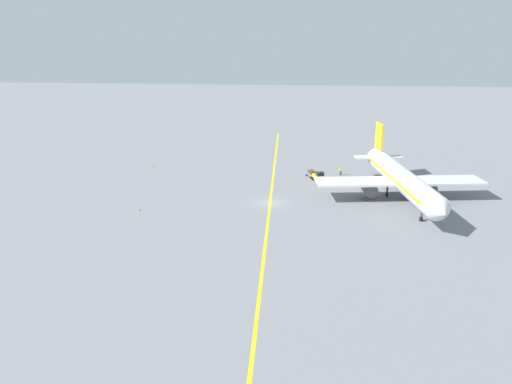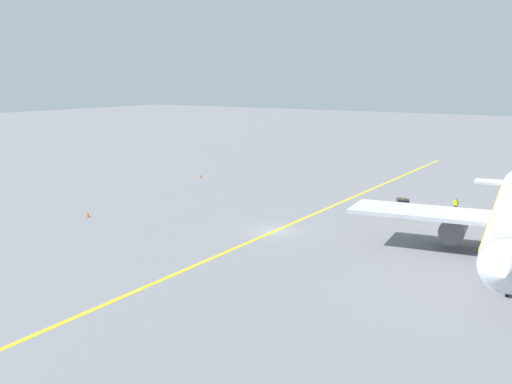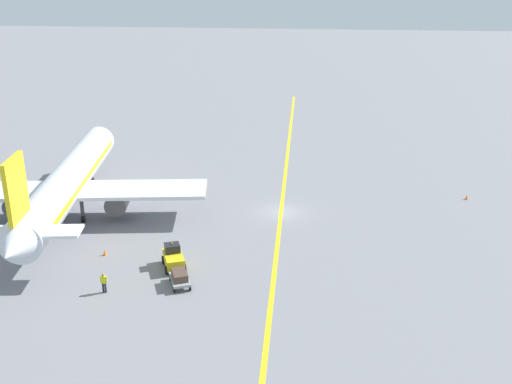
# 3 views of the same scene
# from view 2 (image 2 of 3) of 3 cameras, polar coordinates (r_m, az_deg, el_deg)

# --- Properties ---
(ground_plane) EXTENTS (400.00, 400.00, 0.00)m
(ground_plane) POSITION_cam_2_polar(r_m,az_deg,el_deg) (59.33, 1.76, -3.75)
(ground_plane) COLOR slate
(apron_yellow_centreline) EXTENTS (4.23, 119.95, 0.01)m
(apron_yellow_centreline) POSITION_cam_2_polar(r_m,az_deg,el_deg) (59.33, 1.76, -3.75)
(apron_yellow_centreline) COLOR yellow
(apron_yellow_centreline) RESTS_ON ground
(baggage_tug_white) EXTENTS (2.64, 3.35, 2.11)m
(baggage_tug_white) POSITION_cam_2_polar(r_m,az_deg,el_deg) (67.42, 13.80, -1.49)
(baggage_tug_white) COLOR gold
(baggage_tug_white) RESTS_ON ground
(baggage_cart_trailing) EXTENTS (2.29, 2.94, 1.24)m
(baggage_cart_trailing) POSITION_cam_2_polar(r_m,az_deg,el_deg) (70.67, 13.66, -1.04)
(baggage_cart_trailing) COLOR gray
(baggage_cart_trailing) RESTS_ON ground
(ground_crew_worker) EXTENTS (0.58, 0.24, 1.68)m
(ground_crew_worker) POSITION_cam_2_polar(r_m,az_deg,el_deg) (70.67, 18.49, -1.17)
(ground_crew_worker) COLOR #23232D
(ground_crew_worker) RESTS_ON ground
(traffic_cone_near_nose) EXTENTS (0.32, 0.32, 0.55)m
(traffic_cone_near_nose) POSITION_cam_2_polar(r_m,az_deg,el_deg) (90.76, -5.28, 1.52)
(traffic_cone_near_nose) COLOR orange
(traffic_cone_near_nose) RESTS_ON ground
(traffic_cone_mid_apron) EXTENTS (0.32, 0.32, 0.55)m
(traffic_cone_mid_apron) POSITION_cam_2_polar(r_m,az_deg,el_deg) (67.72, -15.72, -2.07)
(traffic_cone_mid_apron) COLOR orange
(traffic_cone_mid_apron) RESTS_ON ground
(traffic_cone_by_wingtip) EXTENTS (0.32, 0.32, 0.55)m
(traffic_cone_by_wingtip) POSITION_cam_2_polar(r_m,az_deg,el_deg) (64.28, 18.92, -2.95)
(traffic_cone_by_wingtip) COLOR orange
(traffic_cone_by_wingtip) RESTS_ON ground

